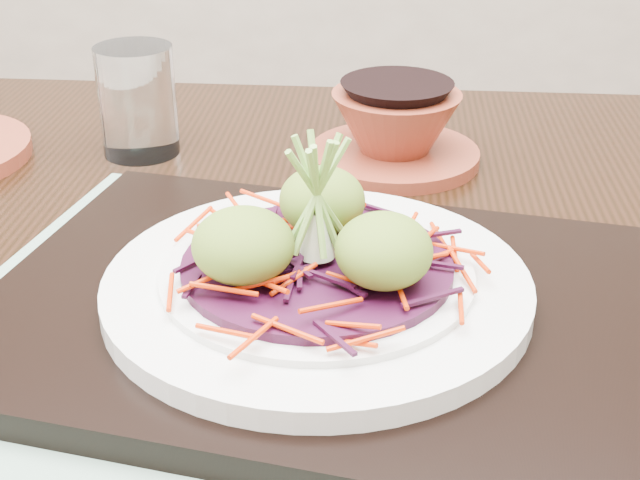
# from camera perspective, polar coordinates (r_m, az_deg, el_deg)

# --- Properties ---
(dining_table) EXTENTS (1.29, 0.86, 0.80)m
(dining_table) POSITION_cam_1_polar(r_m,az_deg,el_deg) (0.61, -0.08, -12.52)
(dining_table) COLOR black
(dining_table) RESTS_ON ground
(placemat) EXTENTS (0.49, 0.41, 0.00)m
(placemat) POSITION_cam_1_polar(r_m,az_deg,el_deg) (0.52, -0.18, -5.39)
(placemat) COLOR gray
(placemat) RESTS_ON dining_table
(serving_tray) EXTENTS (0.42, 0.34, 0.02)m
(serving_tray) POSITION_cam_1_polar(r_m,az_deg,el_deg) (0.52, -0.18, -4.43)
(serving_tray) COLOR black
(serving_tray) RESTS_ON placemat
(white_plate) EXTENTS (0.24, 0.24, 0.02)m
(white_plate) POSITION_cam_1_polar(r_m,az_deg,el_deg) (0.51, -0.19, -2.85)
(white_plate) COLOR silver
(white_plate) RESTS_ON serving_tray
(cabbage_bed) EXTENTS (0.15, 0.15, 0.01)m
(cabbage_bed) POSITION_cam_1_polar(r_m,az_deg,el_deg) (0.50, -0.19, -1.64)
(cabbage_bed) COLOR #350A23
(cabbage_bed) RESTS_ON white_plate
(carrot_julienne) EXTENTS (0.19, 0.19, 0.01)m
(carrot_julienne) POSITION_cam_1_polar(r_m,az_deg,el_deg) (0.50, -0.19, -0.88)
(carrot_julienne) COLOR red
(carrot_julienne) RESTS_ON cabbage_bed
(guacamole_scoops) EXTENTS (0.13, 0.12, 0.04)m
(guacamole_scoops) POSITION_cam_1_polar(r_m,az_deg,el_deg) (0.49, -0.20, 0.54)
(guacamole_scoops) COLOR olive
(guacamole_scoops) RESTS_ON cabbage_bed
(scallion_garnish) EXTENTS (0.06, 0.06, 0.08)m
(scallion_garnish) POSITION_cam_1_polar(r_m,az_deg,el_deg) (0.49, -0.20, 2.54)
(scallion_garnish) COLOR #79AE45
(scallion_garnish) RESTS_ON cabbage_bed
(water_glass) EXTENTS (0.08, 0.08, 0.09)m
(water_glass) POSITION_cam_1_polar(r_m,az_deg,el_deg) (0.77, -11.60, 8.72)
(water_glass) COLOR white
(water_glass) RESTS_ON dining_table
(terracotta_bowl_set) EXTENTS (0.17, 0.17, 0.06)m
(terracotta_bowl_set) POSITION_cam_1_polar(r_m,az_deg,el_deg) (0.74, 4.84, 6.95)
(terracotta_bowl_set) COLOR maroon
(terracotta_bowl_set) RESTS_ON dining_table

